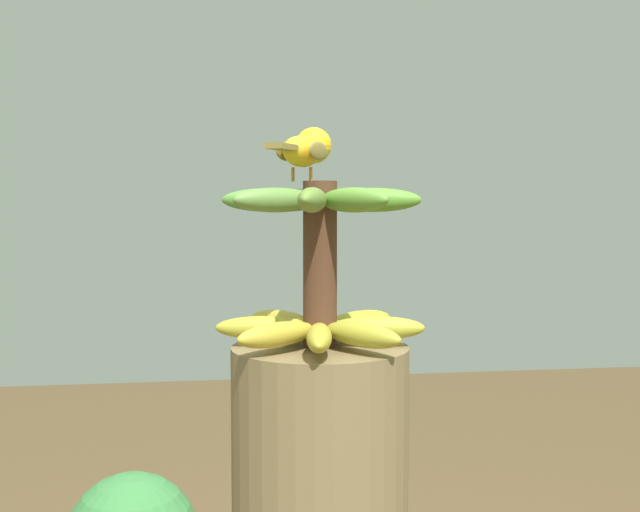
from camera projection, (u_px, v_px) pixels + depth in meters
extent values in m
cylinder|color=#4C2D1E|center=(320.00, 264.00, 1.15)|extent=(0.05, 0.05, 0.24)
ellipsoid|color=gold|center=(321.00, 320.00, 1.24)|extent=(0.14, 0.06, 0.03)
ellipsoid|color=gold|center=(282.00, 322.00, 1.22)|extent=(0.13, 0.11, 0.03)
ellipsoid|color=gold|center=(264.00, 328.00, 1.16)|extent=(0.06, 0.14, 0.03)
ellipsoid|color=gold|center=(277.00, 334.00, 1.10)|extent=(0.11, 0.13, 0.03)
ellipsoid|color=gold|center=(319.00, 338.00, 1.08)|extent=(0.14, 0.06, 0.03)
ellipsoid|color=#ACA732|center=(362.00, 335.00, 1.10)|extent=(0.13, 0.11, 0.03)
ellipsoid|color=gold|center=(377.00, 328.00, 1.16)|extent=(0.06, 0.14, 0.03)
ellipsoid|color=#ABB02D|center=(359.00, 322.00, 1.22)|extent=(0.11, 0.13, 0.03)
ellipsoid|color=#5D883D|center=(277.00, 200.00, 1.10)|extent=(0.10, 0.14, 0.03)
ellipsoid|color=olive|center=(312.00, 200.00, 1.07)|extent=(0.14, 0.07, 0.03)
ellipsoid|color=#588C30|center=(353.00, 200.00, 1.09)|extent=(0.14, 0.10, 0.03)
ellipsoid|color=#548E2D|center=(372.00, 200.00, 1.14)|extent=(0.07, 0.14, 0.03)
ellipsoid|color=#5A852E|center=(360.00, 200.00, 1.19)|extent=(0.10, 0.14, 0.03)
ellipsoid|color=#4E8530|center=(327.00, 200.00, 1.22)|extent=(0.14, 0.07, 0.03)
ellipsoid|color=#518E35|center=(290.00, 200.00, 1.21)|extent=(0.14, 0.10, 0.03)
ellipsoid|color=#528D37|center=(269.00, 200.00, 1.16)|extent=(0.07, 0.14, 0.03)
cone|color=brown|center=(324.00, 240.00, 1.19)|extent=(0.04, 0.04, 0.06)
cylinder|color=#C68933|center=(311.00, 174.00, 1.17)|extent=(0.00, 0.01, 0.02)
cylinder|color=#C68933|center=(293.00, 174.00, 1.18)|extent=(0.01, 0.01, 0.02)
ellipsoid|color=gold|center=(302.00, 151.00, 1.17)|extent=(0.11, 0.09, 0.05)
ellipsoid|color=olive|center=(316.00, 151.00, 1.16)|extent=(0.07, 0.04, 0.03)
ellipsoid|color=olive|center=(286.00, 152.00, 1.17)|extent=(0.07, 0.04, 0.03)
cube|color=olive|center=(282.00, 147.00, 1.10)|extent=(0.07, 0.05, 0.01)
sphere|color=gold|center=(312.00, 145.00, 1.21)|extent=(0.05, 0.05, 0.05)
sphere|color=black|center=(301.00, 143.00, 1.22)|extent=(0.01, 0.01, 0.01)
cone|color=orange|center=(320.00, 147.00, 1.24)|extent=(0.04, 0.03, 0.02)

